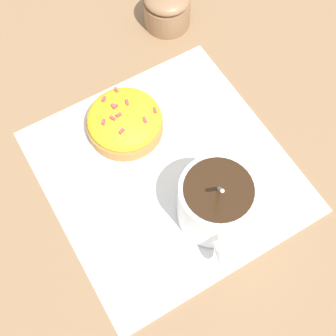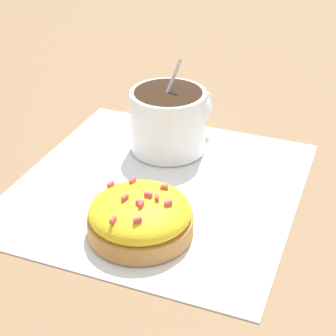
{
  "view_description": "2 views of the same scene",
  "coord_description": "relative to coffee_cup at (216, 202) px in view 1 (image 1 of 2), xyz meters",
  "views": [
    {
      "loc": [
        0.21,
        -0.14,
        0.52
      ],
      "look_at": [
        0.01,
        -0.01,
        0.04
      ],
      "focal_mm": 50.0,
      "sensor_mm": 36.0,
      "label": 1
    },
    {
      "loc": [
        -0.46,
        -0.16,
        0.32
      ],
      "look_at": [
        -0.02,
        -0.02,
        0.04
      ],
      "focal_mm": 60.0,
      "sensor_mm": 36.0,
      "label": 2
    }
  ],
  "objects": [
    {
      "name": "ground_plane",
      "position": [
        -0.08,
        -0.01,
        -0.04
      ],
      "size": [
        3.0,
        3.0,
        0.0
      ],
      "primitive_type": "plane",
      "color": "#93704C"
    },
    {
      "name": "paper_napkin",
      "position": [
        -0.08,
        -0.01,
        -0.04
      ],
      "size": [
        0.31,
        0.3,
        0.0
      ],
      "color": "white",
      "rests_on": "ground_plane"
    },
    {
      "name": "coffee_cup",
      "position": [
        0.0,
        0.0,
        0.0
      ],
      "size": [
        0.11,
        0.09,
        0.11
      ],
      "color": "white",
      "rests_on": "paper_napkin"
    },
    {
      "name": "frosted_pastry",
      "position": [
        -0.16,
        -0.02,
        -0.02
      ],
      "size": [
        0.1,
        0.1,
        0.04
      ],
      "color": "#C18442",
      "rests_on": "paper_napkin"
    },
    {
      "name": "sugar_bowl",
      "position": [
        -0.28,
        0.12,
        -0.01
      ],
      "size": [
        0.07,
        0.07,
        0.06
      ],
      "color": "#99704C",
      "rests_on": "ground_plane"
    }
  ]
}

